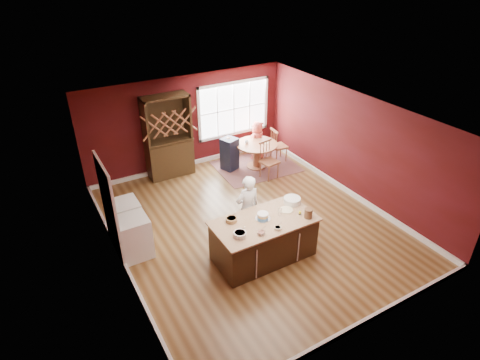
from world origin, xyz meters
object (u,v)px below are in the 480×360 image
Objects in this scene: toddler at (228,143)px; baker at (247,208)px; kitchen_island at (264,240)px; washer at (134,237)px; seated_woman at (257,141)px; chair_south at (269,160)px; chair_east at (279,145)px; layer_cake at (263,216)px; high_chair at (230,153)px; dining_table at (257,150)px; dryer at (125,221)px; chair_north at (253,138)px; hutch at (168,137)px.

baker is at bearing -111.33° from toddler.
kitchen_island is 2.30× the size of washer.
chair_south is at bearing 47.75° from seated_woman.
baker is 1.30× the size of seated_woman.
baker is 1.48× the size of chair_east.
layer_cake reaches higher than high_chair.
chair_south reaches higher than washer.
chair_south is at bearing -92.90° from dining_table.
dryer is at bearing -152.82° from toddler.
chair_east is 4.07× the size of toddler.
chair_south is at bearing 53.87° from layer_cake.
kitchen_island is 8.06× the size of toddler.
kitchen_island is 3.05m from dryer.
dryer is (-2.33, 1.31, -0.31)m from baker.
chair_north is at bearing 22.48° from toddler.
hutch is 2.49× the size of dryer.
toddler is at bearing -111.51° from baker.
washer is (-1.94, -2.94, -0.71)m from hutch.
toddler is at bearing -20.24° from seated_woman.
hutch is 3.59m from washer.
dryer is at bearing -29.48° from baker.
chair_east reaches higher than dryer.
chair_east is 1.13× the size of dryer.
washer is (-4.70, -2.94, -0.08)m from chair_north.
hutch is at bearing -4.75° from chair_north.
kitchen_island is at bearing 33.63° from seated_woman.
toddler is (-1.56, 0.34, 0.28)m from chair_east.
chair_east is (2.81, 3.44, -0.45)m from layer_cake.
hutch is (-0.39, 3.61, 0.38)m from baker.
baker is 4.32m from chair_north.
washer is (-5.10, -2.12, -0.07)m from chair_east.
dining_table is 0.56m from seated_woman.
layer_cake is 3.99m from toddler.
hutch is (-0.35, 4.32, 0.73)m from kitchen_island.
hutch reaches higher than chair_north.
baker reaches higher than high_chair.
chair_north is (-0.40, 0.82, 0.01)m from chair_east.
seated_woman reaches higher than dryer.
seated_woman is (-0.09, -0.37, 0.07)m from chair_north.
baker is at bearing 28.85° from seated_woman.
baker reaches higher than chair_north.
chair_east is at bearing 112.12° from seated_woman.
kitchen_island is 4.59m from seated_woman.
chair_east is 1.05× the size of high_chair.
kitchen_island is at bearing -41.53° from dryer.
seated_woman is 1.32× the size of washer.
high_chair is at bearing 71.49° from kitchen_island.
dining_table is 1.33× the size of washer.
hutch is (-0.35, 4.26, 0.18)m from layer_cake.
dryer is at bearing 110.40° from chair_east.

